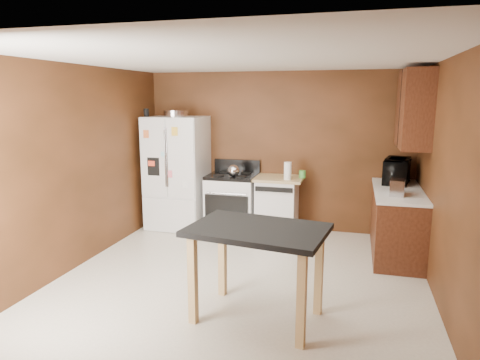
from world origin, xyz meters
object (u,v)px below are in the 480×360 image
at_px(pen_cup, 146,113).
at_px(roasting_pan, 176,113).
at_px(dishwasher, 277,205).
at_px(green_canister, 302,174).
at_px(island, 257,242).
at_px(refrigerator, 177,173).
at_px(toaster, 397,187).
at_px(gas_range, 232,202).
at_px(kettle, 234,171).
at_px(microwave, 397,172).
at_px(paper_towel, 288,171).

bearing_deg(pen_cup, roasting_pan, 18.79).
bearing_deg(dishwasher, roasting_pan, -177.87).
height_order(green_canister, dishwasher, green_canister).
bearing_deg(island, refrigerator, 126.72).
relative_size(roasting_pan, dishwasher, 0.44).
xyz_separation_m(green_canister, toaster, (1.29, -0.90, 0.05)).
distance_m(refrigerator, gas_range, 1.01).
relative_size(pen_cup, toaster, 0.45).
xyz_separation_m(kettle, dishwasher, (0.66, 0.18, -0.54)).
relative_size(roasting_pan, refrigerator, 0.22).
distance_m(roasting_pan, pen_cup, 0.47).
relative_size(toaster, island, 0.20).
bearing_deg(pen_cup, microwave, 2.23).
distance_m(kettle, paper_towel, 0.83).
bearing_deg(microwave, refrigerator, 101.99).
bearing_deg(paper_towel, roasting_pan, 177.35).
bearing_deg(microwave, island, 162.91).
height_order(paper_towel, island, paper_towel).
xyz_separation_m(refrigerator, gas_range, (0.91, 0.06, -0.44)).
bearing_deg(green_canister, paper_towel, -135.45).
bearing_deg(paper_towel, dishwasher, 140.75).
height_order(refrigerator, island, refrigerator).
xyz_separation_m(dishwasher, island, (0.29, -2.66, 0.32)).
distance_m(roasting_pan, kettle, 1.31).
distance_m(gas_range, dishwasher, 0.72).
height_order(toaster, gas_range, same).
bearing_deg(pen_cup, kettle, 1.29).
distance_m(roasting_pan, refrigerator, 0.95).
bearing_deg(refrigerator, pen_cup, -164.18).
distance_m(roasting_pan, green_canister, 2.20).
height_order(dishwasher, island, island).
relative_size(gas_range, dishwasher, 1.24).
xyz_separation_m(gas_range, island, (1.01, -2.64, 0.31)).
bearing_deg(refrigerator, toaster, -13.18).
height_order(pen_cup, green_canister, pen_cup).
distance_m(roasting_pan, toaster, 3.50).
bearing_deg(island, pen_cup, 133.98).
xyz_separation_m(toaster, gas_range, (-2.38, 0.83, -0.54)).
relative_size(green_canister, island, 0.08).
height_order(kettle, island, kettle).
height_order(roasting_pan, toaster, roasting_pan).
distance_m(green_canister, island, 2.72).
relative_size(kettle, island, 0.13).
height_order(pen_cup, paper_towel, pen_cup).
bearing_deg(island, microwave, 61.29).
bearing_deg(pen_cup, green_canister, 6.05).
bearing_deg(microwave, gas_range, 100.71).
distance_m(dishwasher, island, 2.70).
bearing_deg(island, gas_range, 111.00).
distance_m(green_canister, refrigerator, 2.01).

